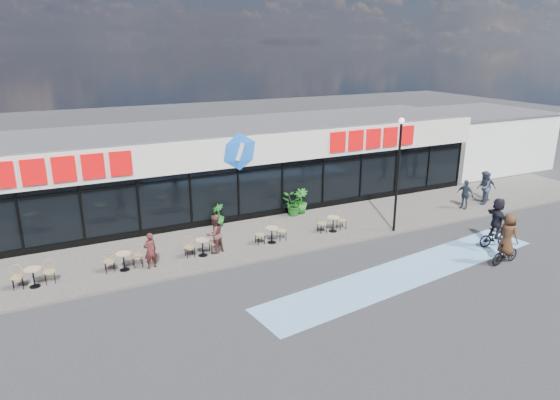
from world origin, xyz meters
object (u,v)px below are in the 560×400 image
potted_plant_left (218,215)px  pedestrian_a (465,194)px  lamp_post (398,166)px  potted_plant_right (300,201)px  pedestrian_c (483,188)px  potted_plant_mid (293,205)px  pedestrian_b (487,187)px  patron_left (150,251)px  cyclist_b (497,223)px  cyclist_a (507,242)px  patron_right (215,234)px

potted_plant_left → pedestrian_a: (13.21, -3.32, 0.25)m
lamp_post → pedestrian_a: size_ratio=3.39×
potted_plant_left → potted_plant_right: potted_plant_right is taller
potted_plant_right → pedestrian_c: bearing=-17.3°
pedestrian_a → potted_plant_mid: bearing=-122.5°
pedestrian_c → pedestrian_a: bearing=-26.9°
potted_plant_mid → pedestrian_b: 11.67m
potted_plant_left → potted_plant_right: bearing=-0.5°
patron_left → potted_plant_left: bearing=-153.7°
potted_plant_right → cyclist_b: bearing=-52.9°
patron_left → cyclist_a: 14.74m
potted_plant_right → patron_right: patron_right is taller
patron_right → cyclist_b: size_ratio=0.75×
patron_left → cyclist_a: cyclist_a is taller
lamp_post → potted_plant_right: lamp_post is taller
potted_plant_mid → pedestrian_a: (9.11, -3.10, 0.22)m
potted_plant_mid → patron_right: 6.05m
cyclist_b → potted_plant_mid: bearing=130.3°
patron_left → cyclist_b: cyclist_b is taller
potted_plant_left → potted_plant_mid: size_ratio=0.96×
lamp_post → patron_right: (-8.73, 1.31, -2.38)m
lamp_post → cyclist_a: lamp_post is taller
potted_plant_mid → pedestrian_b: size_ratio=0.71×
pedestrian_b → pedestrian_c: pedestrian_c is taller
potted_plant_mid → potted_plant_right: potted_plant_right is taller
potted_plant_left → patron_right: patron_right is taller
cyclist_a → potted_plant_left: bearing=135.2°
potted_plant_right → cyclist_a: size_ratio=0.60×
potted_plant_mid → potted_plant_right: (0.57, 0.19, 0.08)m
cyclist_b → potted_plant_left: bearing=143.4°
potted_plant_mid → cyclist_a: (5.33, -9.13, 0.28)m
potted_plant_left → potted_plant_mid: bearing=-3.1°
pedestrian_c → cyclist_a: size_ratio=0.86×
potted_plant_right → patron_right: 6.64m
patron_left → patron_right: 2.88m
lamp_post → patron_left: 11.90m
potted_plant_left → cyclist_b: (10.54, -7.82, 0.48)m
potted_plant_left → patron_right: size_ratio=0.65×
pedestrian_c → cyclist_b: 6.25m
potted_plant_left → patron_left: patron_left is taller
potted_plant_mid → pedestrian_b: (11.37, -2.60, 0.24)m
patron_right → pedestrian_b: 16.69m
patron_right → cyclist_b: 12.67m
patron_left → pedestrian_c: size_ratio=0.79×
potted_plant_left → cyclist_a: bearing=-44.8°
potted_plant_right → pedestrian_a: bearing=-21.0°
potted_plant_mid → potted_plant_right: 0.60m
potted_plant_left → potted_plant_right: 4.67m
cyclist_b → lamp_post: bearing=131.6°
potted_plant_right → pedestrian_b: bearing=-14.5°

